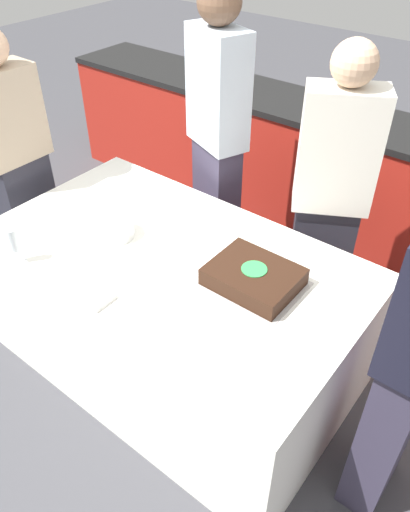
{
  "coord_description": "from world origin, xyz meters",
  "views": [
    {
      "loc": [
        1.26,
        -1.34,
        2.19
      ],
      "look_at": [
        0.21,
        0.0,
        0.84
      ],
      "focal_mm": 35.0,
      "sensor_mm": 36.0,
      "label": 1
    }
  ],
  "objects_px": {
    "wine_glass": "(14,241)",
    "person_seated_left": "(19,168)",
    "plate_stack": "(115,229)",
    "person_standing_back": "(217,143)",
    "cake": "(254,277)",
    "person_cutting_cake": "(330,199)"
  },
  "relations": [
    {
      "from": "plate_stack",
      "to": "person_cutting_cake",
      "type": "distance_m",
      "value": 1.09
    },
    {
      "from": "plate_stack",
      "to": "person_seated_left",
      "type": "distance_m",
      "value": 0.83
    },
    {
      "from": "person_seated_left",
      "to": "person_standing_back",
      "type": "distance_m",
      "value": 1.14
    },
    {
      "from": "plate_stack",
      "to": "wine_glass",
      "type": "height_order",
      "value": "wine_glass"
    },
    {
      "from": "cake",
      "to": "wine_glass",
      "type": "height_order",
      "value": "wine_glass"
    },
    {
      "from": "person_seated_left",
      "to": "person_standing_back",
      "type": "relative_size",
      "value": 0.89
    },
    {
      "from": "plate_stack",
      "to": "person_standing_back",
      "type": "relative_size",
      "value": 0.11
    },
    {
      "from": "plate_stack",
      "to": "person_standing_back",
      "type": "height_order",
      "value": "person_standing_back"
    },
    {
      "from": "wine_glass",
      "to": "person_seated_left",
      "type": "relative_size",
      "value": 0.11
    },
    {
      "from": "wine_glass",
      "to": "person_cutting_cake",
      "type": "xyz_separation_m",
      "value": [
        0.94,
        1.22,
        -0.01
      ]
    },
    {
      "from": "person_standing_back",
      "to": "person_seated_left",
      "type": "bearing_deg",
      "value": 63.69
    },
    {
      "from": "person_cutting_cake",
      "to": "person_standing_back",
      "type": "xyz_separation_m",
      "value": [
        -0.72,
        0.0,
        0.09
      ]
    },
    {
      "from": "cake",
      "to": "person_standing_back",
      "type": "height_order",
      "value": "person_standing_back"
    },
    {
      "from": "wine_glass",
      "to": "person_cutting_cake",
      "type": "relative_size",
      "value": 0.11
    },
    {
      "from": "cake",
      "to": "wine_glass",
      "type": "distance_m",
      "value": 1.08
    },
    {
      "from": "cake",
      "to": "person_seated_left",
      "type": "xyz_separation_m",
      "value": [
        -1.56,
        -0.07,
        0.04
      ]
    },
    {
      "from": "cake",
      "to": "person_cutting_cake",
      "type": "height_order",
      "value": "person_cutting_cake"
    },
    {
      "from": "wine_glass",
      "to": "person_seated_left",
      "type": "bearing_deg",
      "value": 143.53
    },
    {
      "from": "cake",
      "to": "plate_stack",
      "type": "bearing_deg",
      "value": -171.07
    },
    {
      "from": "plate_stack",
      "to": "person_standing_back",
      "type": "distance_m",
      "value": 0.82
    },
    {
      "from": "wine_glass",
      "to": "person_standing_back",
      "type": "xyz_separation_m",
      "value": [
        0.22,
        1.22,
        0.08
      ]
    },
    {
      "from": "wine_glass",
      "to": "person_seated_left",
      "type": "distance_m",
      "value": 0.78
    }
  ]
}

